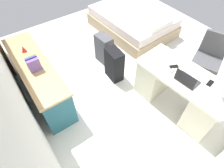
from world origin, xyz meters
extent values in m
plane|color=silver|center=(0.00, 0.00, 0.00)|extent=(5.33, 5.33, 0.00)
cube|color=beige|center=(-1.12, -0.11, 0.71)|extent=(1.50, 0.79, 0.04)
cube|color=beige|center=(-1.61, -0.15, 0.35)|extent=(0.45, 0.63, 0.70)
cube|color=beige|center=(-0.63, -0.06, 0.35)|extent=(0.45, 0.63, 0.70)
cylinder|color=black|center=(-0.99, -0.94, 0.02)|extent=(0.52, 0.52, 0.04)
cylinder|color=black|center=(-0.99, -0.94, 0.21)|extent=(0.06, 0.06, 0.42)
cube|color=#4C4C51|center=(-0.99, -0.94, 0.46)|extent=(0.60, 0.60, 0.08)
cube|color=#4C4C51|center=(-0.92, -1.13, 0.72)|extent=(0.43, 0.22, 0.44)
cube|color=#235B6B|center=(0.43, 1.63, 0.35)|extent=(1.76, 0.44, 0.69)
cube|color=tan|center=(0.43, 1.63, 0.71)|extent=(1.80, 0.48, 0.04)
cube|color=#1E4E5B|center=(0.03, 1.40, 0.19)|extent=(0.67, 0.01, 0.24)
cube|color=#1E4E5B|center=(0.82, 1.40, 0.19)|extent=(0.67, 0.01, 0.24)
cube|color=tan|center=(1.07, -0.96, 0.14)|extent=(1.97, 1.49, 0.28)
cube|color=silver|center=(1.07, -0.96, 0.38)|extent=(1.91, 1.43, 0.20)
cube|color=white|center=(0.40, -1.00, 0.53)|extent=(0.51, 0.70, 0.10)
cube|color=black|center=(0.02, 0.35, 0.32)|extent=(0.37, 0.24, 0.63)
cube|color=#4C4C51|center=(0.52, 0.24, 0.31)|extent=(0.38, 0.25, 0.61)
cube|color=#333338|center=(-1.20, -0.04, 0.74)|extent=(0.33, 0.25, 0.02)
cube|color=black|center=(-1.21, 0.06, 0.84)|extent=(0.31, 0.04, 0.19)
ellipsoid|color=white|center=(-0.94, -0.02, 0.75)|extent=(0.07, 0.11, 0.03)
cube|color=black|center=(-1.42, -0.27, 0.74)|extent=(0.09, 0.14, 0.01)
cube|color=black|center=(-0.90, -0.11, 0.74)|extent=(0.12, 0.15, 0.01)
cylinder|color=silver|center=(-1.67, -0.16, 0.74)|extent=(0.11, 0.11, 0.01)
cube|color=#73569C|center=(0.24, 1.63, 0.84)|extent=(0.04, 0.17, 0.21)
cube|color=#9061AC|center=(0.28, 1.63, 0.83)|extent=(0.03, 0.17, 0.19)
cube|color=#413FAF|center=(0.32, 1.63, 0.84)|extent=(0.03, 0.17, 0.21)
cube|color=olive|center=(0.36, 1.63, 0.83)|extent=(0.03, 0.17, 0.19)
cone|color=red|center=(0.78, 1.63, 0.79)|extent=(0.08, 0.08, 0.11)
camera|label=1|loc=(-2.02, 1.86, 2.73)|focal=30.01mm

